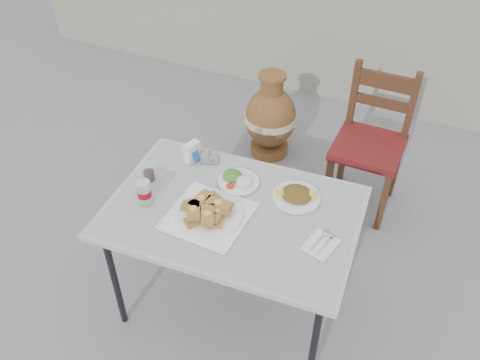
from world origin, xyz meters
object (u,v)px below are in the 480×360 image
at_px(condiment_caddy, 209,157).
at_px(cola_glass, 149,174).
at_px(cafe_table, 233,217).
at_px(soda_can, 144,192).
at_px(chair, 370,142).
at_px(terracotta_urn, 270,118).
at_px(napkin_holder, 192,152).
at_px(salad_rice_plate, 238,180).
at_px(salad_chopped_plate, 297,195).
at_px(pide_plate, 208,211).

bearing_deg(condiment_caddy, cola_glass, -127.29).
xyz_separation_m(cafe_table, soda_can, (-0.40, -0.12, 0.11)).
xyz_separation_m(cafe_table, cola_glass, (-0.47, 0.02, 0.09)).
distance_m(condiment_caddy, chair, 1.11).
distance_m(cafe_table, cola_glass, 0.48).
bearing_deg(terracotta_urn, napkin_holder, -90.34).
relative_size(salad_rice_plate, soda_can, 1.69).
relative_size(cafe_table, terracotta_urn, 1.86).
distance_m(cola_glass, napkin_holder, 0.26).
height_order(condiment_caddy, chair, chair).
distance_m(napkin_holder, terracotta_urn, 1.19).
xyz_separation_m(salad_chopped_plate, soda_can, (-0.64, -0.32, 0.04)).
bearing_deg(chair, condiment_caddy, -129.10).
xyz_separation_m(pide_plate, chair, (0.50, 1.20, -0.26)).
bearing_deg(pide_plate, chair, 67.44).
distance_m(salad_chopped_plate, terracotta_urn, 1.36).
bearing_deg(napkin_holder, salad_chopped_plate, 10.98).
relative_size(napkin_holder, condiment_caddy, 0.91).
relative_size(pide_plate, soda_can, 3.04).
height_order(pide_plate, napkin_holder, napkin_holder).
bearing_deg(soda_can, napkin_holder, 82.40).
relative_size(cafe_table, chair, 1.30).
distance_m(soda_can, chair, 1.51).
bearing_deg(condiment_caddy, napkin_holder, -155.80).
height_order(salad_rice_plate, salad_chopped_plate, salad_rice_plate).
bearing_deg(condiment_caddy, soda_can, -107.44).
bearing_deg(pide_plate, condiment_caddy, 116.92).
xyz_separation_m(cafe_table, condiment_caddy, (-0.27, 0.28, 0.07)).
height_order(salad_rice_plate, soda_can, soda_can).
bearing_deg(pide_plate, salad_chopped_plate, 40.94).
bearing_deg(napkin_holder, condiment_caddy, 40.08).
height_order(salad_chopped_plate, chair, chair).
xyz_separation_m(soda_can, chair, (0.81, 1.24, -0.29)).
height_order(chair, terracotta_urn, chair).
bearing_deg(chair, salad_chopped_plate, -100.26).
distance_m(cafe_table, condiment_caddy, 0.40).
height_order(cola_glass, napkin_holder, napkin_holder).
bearing_deg(salad_chopped_plate, pide_plate, -139.06).
relative_size(salad_chopped_plate, soda_can, 1.90).
relative_size(napkin_holder, chair, 0.11).
bearing_deg(cola_glass, napkin_holder, 61.88).
xyz_separation_m(soda_can, napkin_holder, (0.05, 0.37, -0.01)).
xyz_separation_m(pide_plate, condiment_caddy, (-0.19, 0.37, -0.01)).
xyz_separation_m(soda_can, cola_glass, (-0.07, 0.15, -0.02)).
distance_m(salad_rice_plate, terracotta_urn, 1.27).
xyz_separation_m(cola_glass, napkin_holder, (0.12, 0.23, 0.02)).
height_order(soda_can, napkin_holder, soda_can).
distance_m(cafe_table, chair, 1.20).
distance_m(pide_plate, soda_can, 0.32).
distance_m(pide_plate, napkin_holder, 0.43).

